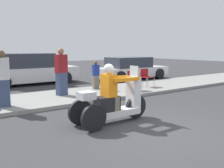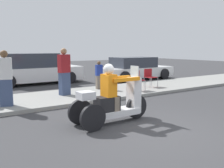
{
  "view_description": "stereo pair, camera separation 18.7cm",
  "coord_description": "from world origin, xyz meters",
  "px_view_note": "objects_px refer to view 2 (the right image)",
  "views": [
    {
      "loc": [
        -3.96,
        -3.93,
        1.88
      ],
      "look_at": [
        -0.4,
        1.07,
        1.0
      ],
      "focal_mm": 40.0,
      "sensor_mm": 36.0,
      "label": 1
    },
    {
      "loc": [
        -3.8,
        -4.04,
        1.88
      ],
      "look_at": [
        -0.4,
        1.07,
        1.0
      ],
      "focal_mm": 40.0,
      "sensor_mm": 36.0,
      "label": 2
    }
  ],
  "objects_px": {
    "spectator_far_back": "(5,79)",
    "folding_chair_curbside": "(137,78)",
    "parked_car_lot_center": "(135,69)",
    "folding_chair_set_back": "(150,76)",
    "spectator_by_tree": "(99,76)",
    "motorcycle_trike": "(112,102)",
    "spectator_mid_group": "(64,73)",
    "parked_car_lot_left": "(34,70)"
  },
  "relations": [
    {
      "from": "spectator_far_back",
      "to": "spectator_by_tree",
      "type": "xyz_separation_m",
      "value": [
        4.03,
        1.22,
        -0.24
      ]
    },
    {
      "from": "parked_car_lot_left",
      "to": "folding_chair_set_back",
      "type": "bearing_deg",
      "value": -50.29
    },
    {
      "from": "spectator_far_back",
      "to": "parked_car_lot_center",
      "type": "height_order",
      "value": "spectator_far_back"
    },
    {
      "from": "motorcycle_trike",
      "to": "spectator_mid_group",
      "type": "bearing_deg",
      "value": 85.64
    },
    {
      "from": "motorcycle_trike",
      "to": "spectator_far_back",
      "type": "distance_m",
      "value": 3.53
    },
    {
      "from": "parked_car_lot_center",
      "to": "spectator_far_back",
      "type": "bearing_deg",
      "value": -155.38
    },
    {
      "from": "parked_car_lot_left",
      "to": "parked_car_lot_center",
      "type": "distance_m",
      "value": 5.83
    },
    {
      "from": "spectator_far_back",
      "to": "parked_car_lot_center",
      "type": "relative_size",
      "value": 0.37
    },
    {
      "from": "spectator_mid_group",
      "to": "parked_car_lot_left",
      "type": "bearing_deg",
      "value": 87.61
    },
    {
      "from": "folding_chair_set_back",
      "to": "parked_car_lot_left",
      "type": "bearing_deg",
      "value": 129.71
    },
    {
      "from": "spectator_mid_group",
      "to": "parked_car_lot_center",
      "type": "xyz_separation_m",
      "value": [
        5.83,
        2.95,
        -0.32
      ]
    },
    {
      "from": "spectator_far_back",
      "to": "motorcycle_trike",
      "type": "bearing_deg",
      "value": -56.48
    },
    {
      "from": "spectator_mid_group",
      "to": "parked_car_lot_center",
      "type": "distance_m",
      "value": 6.54
    },
    {
      "from": "parked_car_lot_center",
      "to": "parked_car_lot_left",
      "type": "bearing_deg",
      "value": 165.5
    },
    {
      "from": "spectator_mid_group",
      "to": "spectator_far_back",
      "type": "bearing_deg",
      "value": -161.71
    },
    {
      "from": "spectator_mid_group",
      "to": "folding_chair_set_back",
      "type": "distance_m",
      "value": 4.09
    },
    {
      "from": "spectator_far_back",
      "to": "spectator_mid_group",
      "type": "relative_size",
      "value": 0.97
    },
    {
      "from": "spectator_far_back",
      "to": "folding_chair_set_back",
      "type": "xyz_separation_m",
      "value": [
        6.28,
        0.47,
        -0.32
      ]
    },
    {
      "from": "spectator_by_tree",
      "to": "parked_car_lot_center",
      "type": "height_order",
      "value": "parked_car_lot_center"
    },
    {
      "from": "spectator_by_tree",
      "to": "parked_car_lot_center",
      "type": "bearing_deg",
      "value": 31.52
    },
    {
      "from": "spectator_mid_group",
      "to": "parked_car_lot_center",
      "type": "relative_size",
      "value": 0.38
    },
    {
      "from": "folding_chair_curbside",
      "to": "spectator_far_back",
      "type": "bearing_deg",
      "value": -179.65
    },
    {
      "from": "spectator_by_tree",
      "to": "spectator_mid_group",
      "type": "xyz_separation_m",
      "value": [
        -1.81,
        -0.49,
        0.27
      ]
    },
    {
      "from": "spectator_by_tree",
      "to": "spectator_mid_group",
      "type": "relative_size",
      "value": 0.69
    },
    {
      "from": "spectator_mid_group",
      "to": "folding_chair_set_back",
      "type": "height_order",
      "value": "spectator_mid_group"
    },
    {
      "from": "parked_car_lot_left",
      "to": "motorcycle_trike",
      "type": "bearing_deg",
      "value": -93.28
    },
    {
      "from": "motorcycle_trike",
      "to": "folding_chair_curbside",
      "type": "height_order",
      "value": "motorcycle_trike"
    },
    {
      "from": "spectator_far_back",
      "to": "parked_car_lot_center",
      "type": "xyz_separation_m",
      "value": [
        8.05,
        3.69,
        -0.3
      ]
    },
    {
      "from": "motorcycle_trike",
      "to": "parked_car_lot_center",
      "type": "xyz_separation_m",
      "value": [
        6.11,
        6.61,
        0.1
      ]
    },
    {
      "from": "motorcycle_trike",
      "to": "spectator_mid_group",
      "type": "xyz_separation_m",
      "value": [
        0.28,
        3.66,
        0.42
      ]
    },
    {
      "from": "spectator_mid_group",
      "to": "parked_car_lot_left",
      "type": "distance_m",
      "value": 4.42
    },
    {
      "from": "folding_chair_set_back",
      "to": "spectator_far_back",
      "type": "bearing_deg",
      "value": -175.69
    },
    {
      "from": "motorcycle_trike",
      "to": "spectator_mid_group",
      "type": "distance_m",
      "value": 3.69
    },
    {
      "from": "folding_chair_curbside",
      "to": "parked_car_lot_left",
      "type": "height_order",
      "value": "parked_car_lot_left"
    },
    {
      "from": "folding_chair_curbside",
      "to": "folding_chair_set_back",
      "type": "bearing_deg",
      "value": 21.34
    },
    {
      "from": "motorcycle_trike",
      "to": "folding_chair_curbside",
      "type": "xyz_separation_m",
      "value": [
        3.21,
        2.96,
        0.08
      ]
    },
    {
      "from": "motorcycle_trike",
      "to": "folding_chair_set_back",
      "type": "xyz_separation_m",
      "value": [
        4.34,
        3.4,
        0.08
      ]
    },
    {
      "from": "motorcycle_trike",
      "to": "spectator_by_tree",
      "type": "distance_m",
      "value": 4.65
    },
    {
      "from": "spectator_far_back",
      "to": "folding_chair_set_back",
      "type": "relative_size",
      "value": 2.08
    },
    {
      "from": "spectator_by_tree",
      "to": "folding_chair_set_back",
      "type": "relative_size",
      "value": 1.47
    },
    {
      "from": "motorcycle_trike",
      "to": "spectator_far_back",
      "type": "xyz_separation_m",
      "value": [
        -1.94,
        2.93,
        0.4
      ]
    },
    {
      "from": "spectator_far_back",
      "to": "folding_chair_curbside",
      "type": "xyz_separation_m",
      "value": [
        5.15,
        0.03,
        -0.32
      ]
    }
  ]
}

